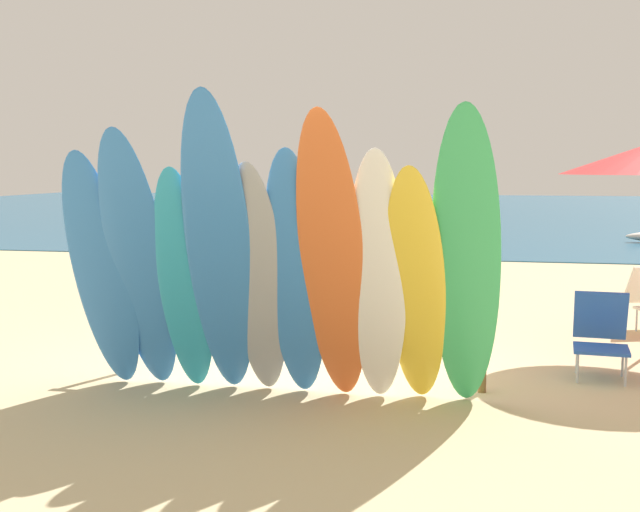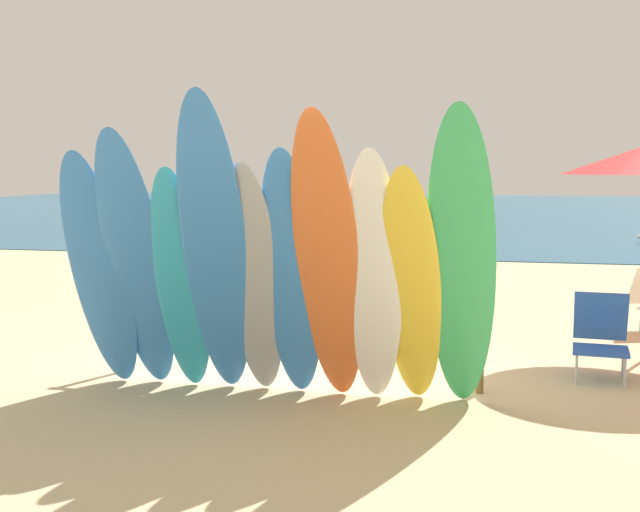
{
  "view_description": "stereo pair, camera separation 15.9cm",
  "coord_description": "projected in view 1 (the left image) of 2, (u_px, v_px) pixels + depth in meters",
  "views": [
    {
      "loc": [
        1.69,
        -7.19,
        2.01
      ],
      "look_at": [
        0.0,
        1.23,
        1.05
      ],
      "focal_mm": 45.41,
      "sensor_mm": 36.0,
      "label": 1
    },
    {
      "loc": [
        1.84,
        -7.16,
        2.01
      ],
      "look_at": [
        0.0,
        1.23,
        1.05
      ],
      "focal_mm": 45.41,
      "sensor_mm": 36.0,
      "label": 2
    }
  ],
  "objects": [
    {
      "name": "surfboard_grey_4",
      "position": [
        258.0,
        282.0,
        6.87
      ],
      "size": [
        0.5,
        0.84,
        2.06
      ],
      "primitive_type": "ellipsoid",
      "rotation": [
        0.36,
        0.0,
        0.03
      ],
      "color": "#999EA3",
      "rests_on": "ground"
    },
    {
      "name": "surfboard_blue_5",
      "position": [
        296.0,
        277.0,
        6.8
      ],
      "size": [
        0.51,
        0.82,
        2.17
      ],
      "primitive_type": "ellipsoid",
      "rotation": [
        0.33,
        0.0,
        0.01
      ],
      "color": "#337AD1",
      "rests_on": "ground"
    },
    {
      "name": "beachgoer_strolling",
      "position": [
        401.0,
        230.0,
        14.46
      ],
      "size": [
        0.57,
        0.24,
        1.51
      ],
      "rotation": [
        0.0,
        0.0,
        3.19
      ],
      "color": "tan",
      "rests_on": "ground"
    },
    {
      "name": "surfboard_yellow_8",
      "position": [
        416.0,
        289.0,
        6.6
      ],
      "size": [
        0.56,
        0.92,
        2.03
      ],
      "primitive_type": "ellipsoid",
      "rotation": [
        0.39,
        0.0,
        -0.08
      ],
      "color": "yellow",
      "rests_on": "ground"
    },
    {
      "name": "beach_chair_blue",
      "position": [
        601.0,
        332.0,
        7.78
      ],
      "size": [
        0.56,
        0.76,
        0.81
      ],
      "rotation": [
        0.0,
        0.0,
        -0.09
      ],
      "color": "#B7B7BC",
      "rests_on": "ground"
    },
    {
      "name": "surfboard_blue_1",
      "position": [
        139.0,
        264.0,
        6.97
      ],
      "size": [
        0.57,
        1.02,
        2.34
      ],
      "primitive_type": "ellipsoid",
      "rotation": [
        0.39,
        0.0,
        0.01
      ],
      "color": "#337AD1",
      "rests_on": "ground"
    },
    {
      "name": "surfboard_green_9",
      "position": [
        466.0,
        263.0,
        6.41
      ],
      "size": [
        0.58,
        1.03,
        2.49
      ],
      "primitive_type": "ellipsoid",
      "rotation": [
        0.37,
        0.0,
        -0.03
      ],
      "color": "#38B266",
      "rests_on": "ground"
    },
    {
      "name": "surfboard_teal_2",
      "position": [
        184.0,
        283.0,
        6.98
      ],
      "size": [
        0.53,
        0.86,
        2.02
      ],
      "primitive_type": "ellipsoid",
      "rotation": [
        0.37,
        0.0,
        0.09
      ],
      "color": "#289EC6",
      "rests_on": "ground"
    },
    {
      "name": "surfboard_blue_0",
      "position": [
        102.0,
        273.0,
        7.1
      ],
      "size": [
        0.6,
        0.87,
        2.16
      ],
      "primitive_type": "ellipsoid",
      "rotation": [
        0.35,
        0.0,
        -0.04
      ],
      "color": "#337AD1",
      "rests_on": "ground"
    },
    {
      "name": "beachgoer_photographing",
      "position": [
        208.0,
        238.0,
        12.06
      ],
      "size": [
        0.6,
        0.33,
        1.65
      ],
      "rotation": [
        0.0,
        0.0,
        5.96
      ],
      "color": "beige",
      "rests_on": "ground"
    },
    {
      "name": "ground",
      "position": [
        415.0,
        243.0,
        21.21
      ],
      "size": [
        60.0,
        60.0,
        0.0
      ],
      "primitive_type": "plane",
      "color": "#D3BC8C"
    },
    {
      "name": "ocean_water",
      "position": [
        444.0,
        210.0,
        37.01
      ],
      "size": [
        60.0,
        40.0,
        0.02
      ],
      "primitive_type": "cube",
      "color": "#235B7F",
      "rests_on": "ground"
    },
    {
      "name": "surfboard_white_7",
      "position": [
        378.0,
        280.0,
        6.62
      ],
      "size": [
        0.52,
        0.85,
        2.17
      ],
      "primitive_type": "ellipsoid",
      "rotation": [
        0.34,
        0.0,
        0.04
      ],
      "color": "white",
      "rests_on": "ground"
    },
    {
      "name": "surfboard_blue_3",
      "position": [
        219.0,
        250.0,
        6.75
      ],
      "size": [
        0.66,
        1.17,
        2.62
      ],
      "primitive_type": "ellipsoid",
      "rotation": [
        0.39,
        0.0,
        0.09
      ],
      "color": "#337AD1",
      "rests_on": "ground"
    },
    {
      "name": "surfboard_rack",
      "position": [
        294.0,
        319.0,
        7.49
      ],
      "size": [
        3.57,
        0.07,
        0.76
      ],
      "color": "brown",
      "rests_on": "ground"
    },
    {
      "name": "surfboard_orange_6",
      "position": [
        332.0,
        262.0,
        6.62
      ],
      "size": [
        0.63,
        1.0,
        2.47
      ],
      "primitive_type": "ellipsoid",
      "rotation": [
        0.35,
        0.0,
        -0.09
      ],
      "color": "orange",
      "rests_on": "ground"
    }
  ]
}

